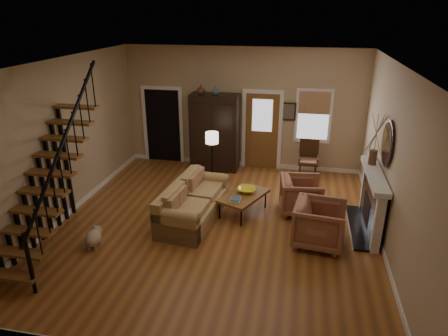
% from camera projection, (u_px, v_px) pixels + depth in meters
% --- Properties ---
extents(room, '(7.00, 7.33, 3.30)m').
position_uv_depth(room, '(214.00, 131.00, 9.41)').
color(room, '#955726').
rests_on(room, ground).
extents(staircase, '(0.94, 2.80, 3.20)m').
position_uv_depth(staircase, '(45.00, 168.00, 7.02)').
color(staircase, brown).
rests_on(staircase, ground).
extents(fireplace, '(0.33, 1.95, 2.30)m').
position_uv_depth(fireplace, '(375.00, 196.00, 7.91)').
color(fireplace, black).
rests_on(fireplace, ground).
extents(armoire, '(1.30, 0.60, 2.10)m').
position_uv_depth(armoire, '(215.00, 132.00, 10.90)').
color(armoire, black).
rests_on(armoire, ground).
extents(vase_a, '(0.24, 0.24, 0.25)m').
position_uv_depth(vase_a, '(201.00, 90.00, 10.43)').
color(vase_a, '#4C2619').
rests_on(vase_a, armoire).
extents(vase_b, '(0.20, 0.20, 0.21)m').
position_uv_depth(vase_b, '(216.00, 91.00, 10.36)').
color(vase_b, '#334C60').
rests_on(vase_b, armoire).
extents(sofa, '(1.14, 2.23, 0.80)m').
position_uv_depth(sofa, '(194.00, 202.00, 8.42)').
color(sofa, tan).
rests_on(sofa, ground).
extents(coffee_table, '(1.09, 1.34, 0.45)m').
position_uv_depth(coffee_table, '(243.00, 204.00, 8.74)').
color(coffee_table, brown).
rests_on(coffee_table, ground).
extents(bowl, '(0.40, 0.40, 0.10)m').
position_uv_depth(bowl, '(247.00, 190.00, 8.76)').
color(bowl, yellow).
rests_on(bowl, coffee_table).
extents(books, '(0.21, 0.29, 0.05)m').
position_uv_depth(books, '(236.00, 199.00, 8.39)').
color(books, beige).
rests_on(books, coffee_table).
extents(armchair_left, '(1.04, 1.02, 0.85)m').
position_uv_depth(armchair_left, '(319.00, 224.00, 7.52)').
color(armchair_left, brown).
rests_on(armchair_left, ground).
extents(armchair_right, '(0.98, 0.95, 0.81)m').
position_uv_depth(armchair_right, '(301.00, 195.00, 8.72)').
color(armchair_right, brown).
rests_on(armchair_right, ground).
extents(floor_lamp, '(0.41, 0.41, 1.41)m').
position_uv_depth(floor_lamp, '(212.00, 160.00, 9.91)').
color(floor_lamp, black).
rests_on(floor_lamp, ground).
extents(side_chair, '(0.54, 0.54, 1.02)m').
position_uv_depth(side_chair, '(308.00, 160.00, 10.45)').
color(side_chair, '#3B2213').
rests_on(side_chair, ground).
extents(dog, '(0.36, 0.53, 0.35)m').
position_uv_depth(dog, '(93.00, 239.00, 7.49)').
color(dog, tan).
rests_on(dog, ground).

